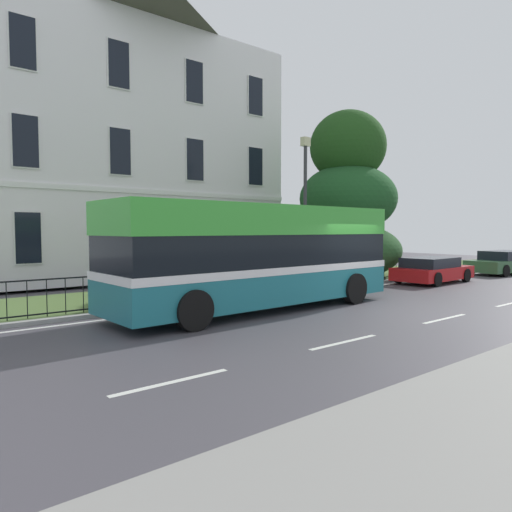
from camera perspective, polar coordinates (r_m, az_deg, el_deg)
The scene contains 9 objects.
ground_plane at distance 14.53m, azimuth 13.29°, elevation -6.11°, with size 60.00×56.00×0.18m.
georgian_townhouse at distance 25.18m, azimuth -16.97°, elevation 12.69°, with size 14.39×9.75×12.72m.
iron_verge_railing at distance 15.60m, azimuth -1.87°, elevation -3.01°, with size 17.89×0.04×0.97m.
evergreen_tree at distance 22.34m, azimuth 11.34°, elevation 6.13°, with size 5.04×4.94×7.91m.
single_decker_bus at distance 13.35m, azimuth 0.34°, elevation 0.10°, with size 9.20×2.86×3.02m.
parked_hatchback_00 at distance 27.51m, azimuth 28.29°, elevation -0.72°, with size 4.47×2.22×1.21m.
parked_hatchback_01 at distance 21.64m, azimuth 20.96°, elevation -1.63°, with size 4.15×2.05×1.12m.
street_lamp_post at distance 19.20m, azimuth 6.10°, elevation 7.02°, with size 0.36×0.24×5.98m.
litter_bin at distance 15.08m, azimuth -11.51°, elevation -2.98°, with size 0.52×0.52×1.16m.
Camera 1 is at (-11.33, -7.99, 2.33)m, focal length 32.32 mm.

